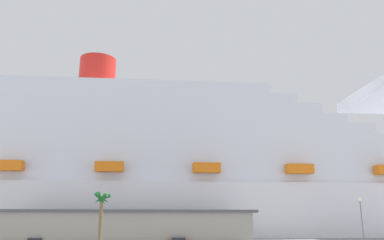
{
  "coord_description": "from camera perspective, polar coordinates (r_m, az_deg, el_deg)",
  "views": [
    {
      "loc": [
        -22.26,
        -71.62,
        5.22
      ],
      "look_at": [
        -7.62,
        21.4,
        29.23
      ],
      "focal_mm": 36.57,
      "sensor_mm": 36.0,
      "label": 1
    }
  ],
  "objects": [
    {
      "name": "street_lamp",
      "position": [
        80.85,
        23.48,
        -12.73
      ],
      "size": [
        0.56,
        0.56,
        9.12
      ],
      "color": "slate",
      "rests_on": "ground_plane"
    },
    {
      "name": "terminal_building",
      "position": [
        97.38,
        -10.27,
        -15.01
      ],
      "size": [
        60.97,
        28.92,
        7.25
      ],
      "color": "gray",
      "rests_on": "ground_plane"
    },
    {
      "name": "cruise_ship",
      "position": [
        132.43,
        0.04,
        -8.37
      ],
      "size": [
        284.74,
        51.94,
        67.02
      ],
      "color": "white",
      "rests_on": "ground_plane"
    },
    {
      "name": "palm_tree",
      "position": [
        71.46,
        -13.07,
        -12.0
      ],
      "size": [
        3.16,
        2.79,
        9.92
      ],
      "color": "brown",
      "rests_on": "ground_plane"
    }
  ]
}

